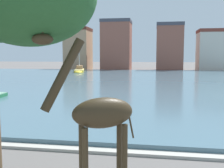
# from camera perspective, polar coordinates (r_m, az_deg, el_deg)

# --- Properties ---
(harbor_water) EXTENTS (90.17, 54.13, 0.30)m
(harbor_water) POSITION_cam_1_polar(r_m,az_deg,el_deg) (37.37, 4.16, 0.63)
(harbor_water) COLOR #476675
(harbor_water) RESTS_ON ground
(quay_edge_coping) EXTENTS (90.17, 0.50, 0.12)m
(quay_edge_coping) POSITION_cam_1_polar(r_m,az_deg,el_deg) (10.92, -9.18, -13.55)
(quay_edge_coping) COLOR #ADA89E
(quay_edge_coping) RESTS_ON ground
(giraffe_statue) EXTENTS (2.33, 1.53, 4.36)m
(giraffe_statue) POSITION_cam_1_polar(r_m,az_deg,el_deg) (6.61, -3.03, -6.96)
(giraffe_statue) COLOR #382B19
(giraffe_statue) RESTS_ON ground
(sailboat_yellow) EXTENTS (4.02, 9.66, 7.23)m
(sailboat_yellow) POSITION_cam_1_polar(r_m,az_deg,el_deg) (56.69, -7.00, 2.86)
(sailboat_yellow) COLOR gold
(sailboat_yellow) RESTS_ON ground
(townhouse_wide_warehouse) EXTENTS (6.37, 7.09, 10.99)m
(townhouse_wide_warehouse) POSITION_cam_1_polar(r_m,az_deg,el_deg) (71.88, -7.24, 7.50)
(townhouse_wide_warehouse) COLOR tan
(townhouse_wide_warehouse) RESTS_ON ground
(townhouse_corner_house) EXTENTS (7.48, 6.64, 12.66)m
(townhouse_corner_house) POSITION_cam_1_polar(r_m,az_deg,el_deg) (68.59, 0.95, 8.31)
(townhouse_corner_house) COLOR #8E5142
(townhouse_corner_house) RESTS_ON ground
(townhouse_end_terrace) EXTENTS (6.43, 7.65, 11.56)m
(townhouse_end_terrace) POSITION_cam_1_polar(r_m,az_deg,el_deg) (68.20, 12.17, 7.73)
(townhouse_end_terrace) COLOR #8E5142
(townhouse_end_terrace) RESTS_ON ground
(townhouse_tall_gabled) EXTENTS (8.09, 6.72, 10.03)m
(townhouse_tall_gabled) POSITION_cam_1_polar(r_m,az_deg,el_deg) (70.28, 21.06, 6.78)
(townhouse_tall_gabled) COLOR beige
(townhouse_tall_gabled) RESTS_ON ground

